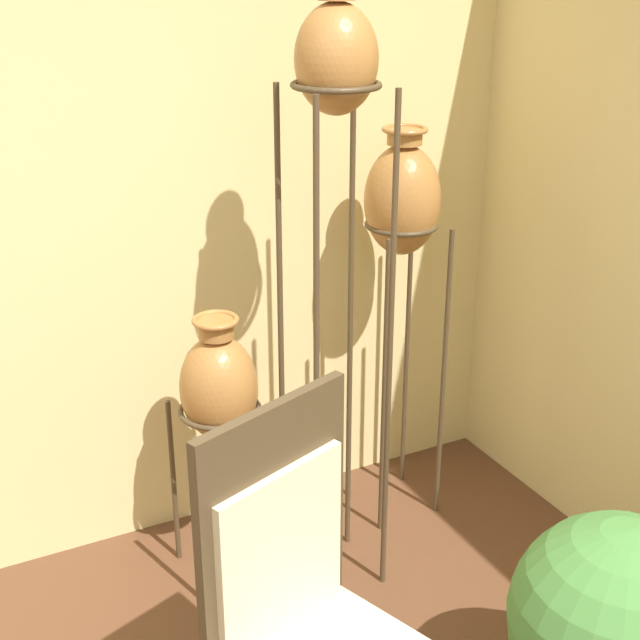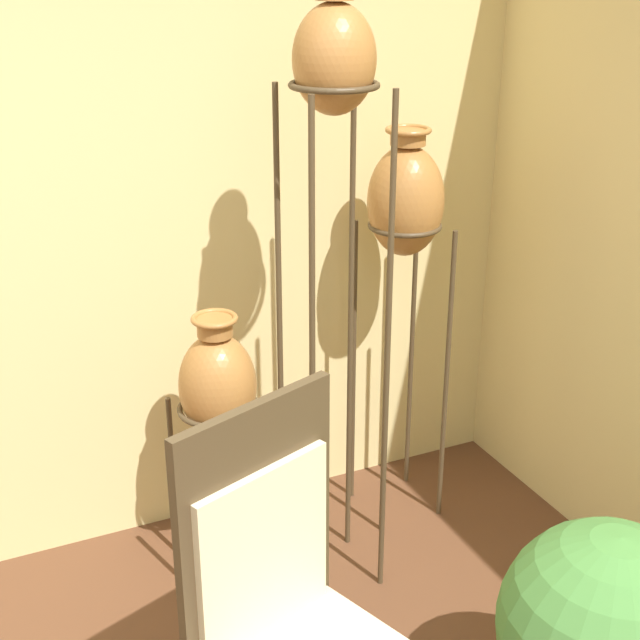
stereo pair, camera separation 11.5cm
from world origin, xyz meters
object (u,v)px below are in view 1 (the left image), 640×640
object	(u,v)px
vase_stand_tall	(336,91)
vase_stand_short	(219,390)
vase_stand_medium	(402,208)
chair	(311,617)
potted_plant	(615,629)

from	to	relation	value
vase_stand_tall	vase_stand_short	world-z (taller)	vase_stand_tall
vase_stand_medium	chair	size ratio (longest dim) A/B	1.32
vase_stand_short	chair	size ratio (longest dim) A/B	0.86
vase_stand_tall	chair	size ratio (longest dim) A/B	1.76
chair	potted_plant	bearing A→B (deg)	-31.59
vase_stand_tall	potted_plant	size ratio (longest dim) A/B	2.83
vase_stand_short	potted_plant	xyz separation A→B (m)	(0.70, -1.26, -0.35)
vase_stand_tall	vase_stand_medium	distance (m)	0.72
vase_stand_tall	potted_plant	bearing A→B (deg)	-71.84
vase_stand_medium	chair	bearing A→B (deg)	-129.51
potted_plant	vase_stand_short	bearing A→B (deg)	119.09
chair	vase_stand_tall	bearing A→B (deg)	38.79
vase_stand_short	chair	distance (m)	1.10
vase_stand_medium	vase_stand_tall	bearing A→B (deg)	-146.47
vase_stand_short	vase_stand_medium	bearing A→B (deg)	6.46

